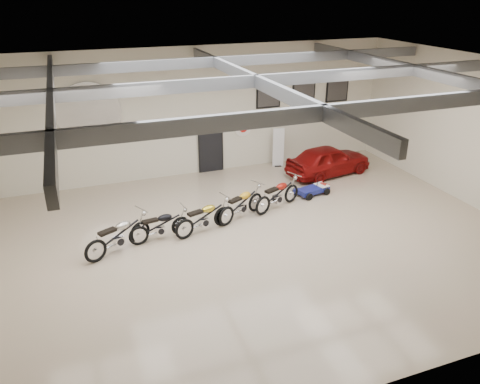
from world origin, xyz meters
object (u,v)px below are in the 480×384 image
object	(u,v)px
motorcycle_gold	(204,217)
motorcycle_silver	(118,235)
motorcycle_red	(278,194)
banner_stand	(278,147)
go_kart	(316,187)
motorcycle_black	(160,225)
motorcycle_yellow	(241,204)
vintage_car	(329,160)

from	to	relation	value
motorcycle_gold	motorcycle_silver	bearing A→B (deg)	169.18
motorcycle_red	motorcycle_silver	bearing A→B (deg)	167.70
motorcycle_silver	motorcycle_red	size ratio (longest dim) A/B	1.02
banner_stand	go_kart	bearing A→B (deg)	-74.12
motorcycle_silver	motorcycle_black	size ratio (longest dim) A/B	1.12
motorcycle_silver	motorcycle_yellow	size ratio (longest dim) A/B	1.05
banner_stand	go_kart	distance (m)	3.17
motorcycle_black	banner_stand	bearing A→B (deg)	29.78
banner_stand	motorcycle_silver	xyz separation A→B (m)	(-7.17, -4.74, -0.32)
banner_stand	motorcycle_red	xyz separation A→B (m)	(-1.72, -3.71, -0.33)
motorcycle_silver	motorcycle_gold	bearing A→B (deg)	-19.43
banner_stand	motorcycle_silver	size ratio (longest dim) A/B	0.82
motorcycle_yellow	motorcycle_red	distance (m)	1.44
motorcycle_gold	motorcycle_yellow	distance (m)	1.50
motorcycle_silver	motorcycle_yellow	distance (m)	4.11
motorcycle_yellow	vintage_car	size ratio (longest dim) A/B	0.56
motorcycle_silver	go_kart	distance (m)	7.44
motorcycle_gold	motorcycle_red	world-z (taller)	motorcycle_red
motorcycle_silver	motorcycle_black	xyz separation A→B (m)	(1.25, 0.28, -0.06)
motorcycle_black	go_kart	xyz separation A→B (m)	(6.00, 1.34, -0.22)
motorcycle_red	motorcycle_gold	bearing A→B (deg)	171.65
go_kart	motorcycle_yellow	bearing A→B (deg)	-177.85
motorcycle_black	motorcycle_yellow	xyz separation A→B (m)	(2.78, 0.50, 0.03)
motorcycle_yellow	motorcycle_red	size ratio (longest dim) A/B	0.98
motorcycle_red	go_kart	bearing A→B (deg)	-5.01
go_kart	vintage_car	world-z (taller)	vintage_car
motorcycle_black	motorcycle_red	size ratio (longest dim) A/B	0.92
motorcycle_black	go_kart	bearing A→B (deg)	5.39
banner_stand	motorcycle_gold	world-z (taller)	banner_stand
motorcycle_silver	motorcycle_red	world-z (taller)	motorcycle_silver
motorcycle_gold	motorcycle_yellow	xyz separation A→B (m)	(1.41, 0.49, 0.00)
motorcycle_silver	vintage_car	bearing A→B (deg)	-5.62
motorcycle_gold	motorcycle_red	distance (m)	2.92
vintage_car	motorcycle_yellow	bearing A→B (deg)	107.58
motorcycle_black	vintage_car	xyz separation A→B (m)	(7.42, 2.91, 0.12)
motorcycle_silver	go_kart	bearing A→B (deg)	-13.18
motorcycle_black	motorcycle_gold	distance (m)	1.37
motorcycle_red	go_kart	distance (m)	1.92
motorcycle_yellow	vintage_car	distance (m)	5.23
motorcycle_black	vintage_car	bearing A→B (deg)	14.18
motorcycle_red	banner_stand	bearing A→B (deg)	41.98
motorcycle_black	motorcycle_gold	bearing A→B (deg)	-6.84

